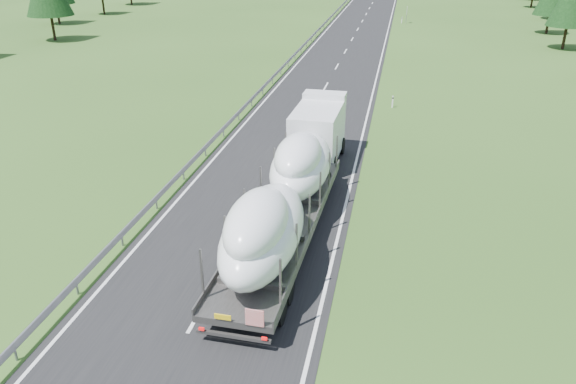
# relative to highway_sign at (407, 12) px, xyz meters

# --- Properties ---
(ground) EXTENTS (400.00, 400.00, 0.00)m
(ground) POSITION_rel_highway_sign_xyz_m (-7.20, -80.00, -1.81)
(ground) COLOR #2C4E1A
(ground) RESTS_ON ground
(road_surface) EXTENTS (10.00, 400.00, 0.02)m
(road_surface) POSITION_rel_highway_sign_xyz_m (-7.20, 20.00, -1.80)
(road_surface) COLOR black
(road_surface) RESTS_ON ground
(guardrail) EXTENTS (0.10, 400.00, 0.76)m
(guardrail) POSITION_rel_highway_sign_xyz_m (-12.50, 19.94, -1.21)
(guardrail) COLOR slate
(guardrail) RESTS_ON ground
(highway_sign) EXTENTS (0.08, 0.90, 2.60)m
(highway_sign) POSITION_rel_highway_sign_xyz_m (0.00, 0.00, 0.00)
(highway_sign) COLOR slate
(highway_sign) RESTS_ON ground
(boat_truck) EXTENTS (3.48, 21.41, 4.47)m
(boat_truck) POSITION_rel_highway_sign_xyz_m (-5.07, -72.03, 0.62)
(boat_truck) COLOR white
(boat_truck) RESTS_ON ground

